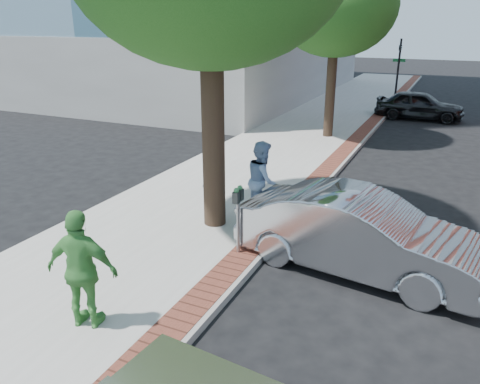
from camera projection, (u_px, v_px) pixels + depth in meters
The scene contains 13 objects.
ground at pixel (198, 269), 9.55m from camera, with size 120.00×120.00×0.00m, color black.
sidewalk at pixel (272, 158), 16.93m from camera, with size 5.00×60.00×0.15m, color #9E9991.
brick_strip at pixel (331, 163), 16.03m from camera, with size 0.60×60.00×0.01m, color brown.
curb at pixel (341, 167), 15.92m from camera, with size 0.10×60.00×0.15m, color gray.
office_base at pixel (192, 62), 32.73m from camera, with size 18.20×22.20×4.00m, color gray.
signal_near at pixel (398, 66), 27.15m from camera, with size 0.70×0.15×3.80m.
tree_far at pixel (336, 6), 18.14m from camera, with size 4.80×4.80×7.14m.
parking_meter at pixel (238, 206), 9.55m from camera, with size 0.12×0.32×1.47m.
person_gray at pixel (211, 190), 11.19m from camera, with size 0.59×0.39×1.63m, color #B2B2B7.
person_officer at pixel (263, 180), 11.38m from camera, with size 0.94×0.73×1.93m, color #809EC7.
person_green at pixel (82, 270), 7.23m from camera, with size 1.16×0.48×1.98m, color #4B9C47.
sedan_silver at pixel (359, 234), 9.25m from camera, with size 1.70×4.89×1.61m, color #B1B2B8.
bg_car at pixel (419, 105), 23.71m from camera, with size 1.72×4.27×1.45m, color black.
Camera 1 is at (4.33, -7.28, 4.77)m, focal length 35.00 mm.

